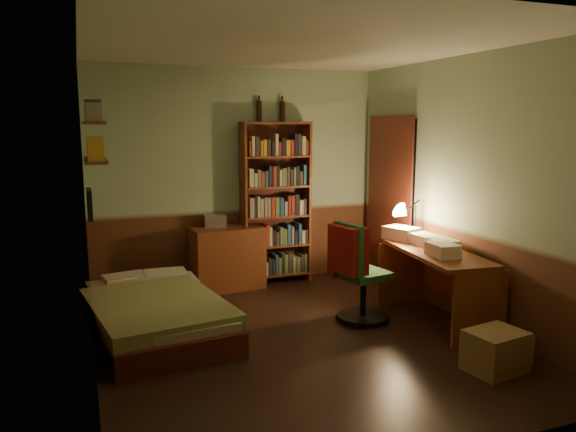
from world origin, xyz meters
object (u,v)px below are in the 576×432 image
object	(u,v)px
dresser	(227,258)
bookshelf	(276,203)
mini_stereo	(215,221)
cardboard_box_a	(495,351)
desk_lamp	(415,214)
desk	(436,287)
bed	(154,300)
cardboard_box_b	(504,348)
office_chair	(364,273)

from	to	relation	value
dresser	bookshelf	world-z (taller)	bookshelf
mini_stereo	bookshelf	world-z (taller)	bookshelf
dresser	cardboard_box_a	world-z (taller)	dresser
cardboard_box_a	desk_lamp	bearing A→B (deg)	77.85
bookshelf	cardboard_box_a	bearing A→B (deg)	-73.91
bookshelf	desk_lamp	distance (m)	1.71
desk	dresser	bearing A→B (deg)	137.78
bookshelf	cardboard_box_a	world-z (taller)	bookshelf
bed	desk_lamp	world-z (taller)	desk_lamp
bed	bookshelf	distance (m)	2.12
bookshelf	cardboard_box_b	world-z (taller)	bookshelf
dresser	bed	bearing A→B (deg)	-137.58
mini_stereo	cardboard_box_a	xyz separation A→B (m)	(1.54, -3.06, -0.64)
desk_lamp	mini_stereo	bearing A→B (deg)	140.26
bed	mini_stereo	size ratio (longest dim) A/B	7.86
bed	cardboard_box_b	size ratio (longest dim) A/B	5.47
desk	cardboard_box_b	xyz separation A→B (m)	(-0.05, -1.02, -0.23)
dresser	desk	xyz separation A→B (m)	(1.64, -1.82, -0.01)
desk_lamp	cardboard_box_b	distance (m)	1.90
desk_lamp	cardboard_box_a	size ratio (longest dim) A/B	1.19
bed	bookshelf	bearing A→B (deg)	29.50
bookshelf	desk_lamp	size ratio (longest dim) A/B	3.79
bookshelf	desk_lamp	bearing A→B (deg)	-45.17
bed	cardboard_box_b	xyz separation A→B (m)	(2.58, -1.76, -0.17)
dresser	cardboard_box_b	bearing A→B (deg)	-65.99
bookshelf	cardboard_box_b	bearing A→B (deg)	-70.56
bed	dresser	xyz separation A→B (m)	(0.99, 1.08, 0.07)
cardboard_box_b	bookshelf	bearing A→B (deg)	107.98
office_chair	cardboard_box_a	bearing A→B (deg)	-84.49
dresser	mini_stereo	distance (m)	0.47
bed	bookshelf	world-z (taller)	bookshelf
bed	mini_stereo	world-z (taller)	mini_stereo
dresser	bookshelf	distance (m)	0.89
mini_stereo	desk	bearing A→B (deg)	-41.81
dresser	bookshelf	size ratio (longest dim) A/B	0.42
desk	office_chair	xyz separation A→B (m)	(-0.65, 0.29, 0.13)
mini_stereo	bed	bearing A→B (deg)	-119.74
cardboard_box_b	desk_lamp	bearing A→B (deg)	82.57
desk	office_chair	world-z (taller)	office_chair
desk	cardboard_box_a	xyz separation A→B (m)	(-0.21, -1.11, -0.19)
desk_lamp	cardboard_box_a	xyz separation A→B (m)	(-0.38, -1.78, -0.81)
mini_stereo	office_chair	world-z (taller)	office_chair
bookshelf	desk	distance (m)	2.24
mini_stereo	desk_lamp	xyz separation A→B (m)	(1.93, -1.28, 0.17)
bookshelf	office_chair	xyz separation A→B (m)	(0.35, -1.62, -0.49)
cardboard_box_a	cardboard_box_b	size ratio (longest dim) A/B	1.20
mini_stereo	dresser	bearing A→B (deg)	-41.89
desk_lamp	cardboard_box_a	distance (m)	1.99
mini_stereo	cardboard_box_a	bearing A→B (deg)	-57.08
bed	cardboard_box_a	world-z (taller)	bed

